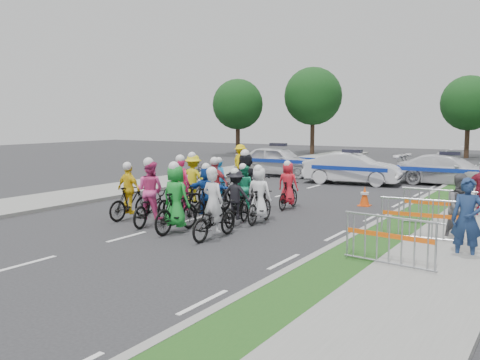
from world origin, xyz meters
The scene contains 33 objects.
ground centered at (0.00, 0.00, 0.00)m, with size 90.00×90.00×0.00m, color #28282B.
curb_right centered at (5.10, 5.00, 0.06)m, with size 0.20×60.00×0.12m, color gray.
grass_strip centered at (5.80, 5.00, 0.06)m, with size 1.20×60.00×0.11m, color #1C4B18.
sidewalk_right centered at (7.60, 5.00, 0.07)m, with size 2.40×60.00×0.13m, color gray.
sidewalk_left centered at (-6.50, 5.00, 0.07)m, with size 3.00×60.00×0.13m, color gray.
rider_0 centered at (2.04, 1.06, 0.62)m, with size 0.68×1.85×1.87m.
rider_1 centered at (0.75, 1.13, 0.75)m, with size 0.81×1.85×1.95m.
rider_2 centered at (-0.50, 1.54, 0.73)m, with size 1.00×2.03×1.98m.
rider_3 centered at (-1.62, 1.86, 0.69)m, with size 0.92×1.72×1.78m.
rider_4 centered at (1.61, 2.84, 0.66)m, with size 0.99×1.71×1.67m.
rider_5 centered at (0.43, 3.06, 0.74)m, with size 1.41×1.69×1.75m.
rider_6 centered at (-0.71, 3.28, 0.64)m, with size 0.73×1.93×1.95m.
rider_7 centered at (2.02, 3.45, 0.68)m, with size 0.77×1.69×1.74m.
rider_8 centered at (0.89, 4.44, 0.62)m, with size 0.80×1.69×1.66m.
rider_9 centered at (0.04, 4.10, 0.71)m, with size 0.93×1.77×1.85m.
rider_10 centered at (-1.35, 4.75, 0.75)m, with size 1.16×1.98×1.93m.
rider_11 centered at (0.47, 5.27, 0.85)m, with size 1.68×2.00×2.05m.
rider_12 centered at (-0.79, 5.58, 0.57)m, with size 0.71×1.72×1.72m.
rider_13 centered at (1.64, 6.11, 0.66)m, with size 0.73×1.61×1.67m.
police_car_0 centered at (-3.50, 15.22, 0.80)m, with size 1.88×4.68×1.59m, color silver.
police_car_1 centered at (1.10, 13.88, 0.73)m, with size 1.55×4.46×1.47m, color silver.
police_car_2 centered at (5.09, 15.75, 0.70)m, with size 1.96×4.82×1.40m, color silver.
spectator_0 centered at (7.92, 2.19, 0.91)m, with size 0.66×0.44×1.82m, color navy.
spectator_1 centered at (7.51, 3.96, 0.86)m, with size 0.84×0.65×1.72m, color #525357.
marshal_hiviz centered at (-4.66, 13.24, 0.87)m, with size 1.12×0.64×1.74m, color yellow.
barrier_0 centered at (6.70, 0.57, 0.56)m, with size 2.00×0.50×1.12m, color #A5A8AD, non-canonical shape.
barrier_1 centered at (6.70, 3.30, 0.56)m, with size 2.00×0.50×1.12m, color #A5A8AD, non-canonical shape.
barrier_2 centered at (6.70, 5.37, 0.56)m, with size 2.00×0.50×1.12m, color #A5A8AD, non-canonical shape.
cone_0 centered at (3.67, 8.07, 0.34)m, with size 0.40×0.40×0.70m.
parked_bike centered at (-5.97, 11.05, 0.43)m, with size 0.58×1.65×0.87m, color black.
tree_0 centered at (-14.00, 28.00, 4.19)m, with size 4.20×4.20×6.30m.
tree_3 centered at (-9.00, 32.00, 4.89)m, with size 4.90×4.90×7.35m.
tree_4 centered at (3.00, 34.00, 4.19)m, with size 4.20×4.20×6.30m.
Camera 1 is at (9.71, -10.10, 3.11)m, focal length 40.00 mm.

